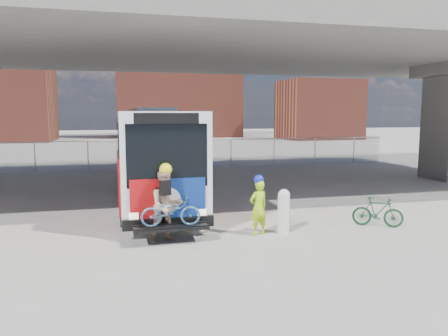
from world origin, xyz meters
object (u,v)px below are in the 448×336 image
object	(u,v)px
cyclist_tan	(166,205)
bollard	(284,210)
bike_parked	(378,212)
bus	(150,147)
cyclist_hivis	(258,206)

from	to	relation	value
cyclist_tan	bollard	bearing A→B (deg)	-16.08
bike_parked	cyclist_tan	bearing A→B (deg)	122.64
bike_parked	bollard	bearing A→B (deg)	122.62
bus	cyclist_hivis	distance (m)	6.95
cyclist_hivis	cyclist_tan	xyz separation A→B (m)	(-2.64, -0.00, 0.17)
cyclist_hivis	cyclist_tan	world-z (taller)	cyclist_tan
bike_parked	cyclist_hivis	bearing A→B (deg)	122.62
bollard	cyclist_hivis	size ratio (longest dim) A/B	0.74
bollard	bike_parked	distance (m)	3.13
bus	bike_parked	world-z (taller)	bus
cyclist_hivis	cyclist_tan	size ratio (longest dim) A/B	0.81
bollard	cyclist_hivis	world-z (taller)	cyclist_hivis
bus	bollard	xyz separation A→B (m)	(3.33, -6.33, -1.41)
bollard	cyclist_hivis	distance (m)	0.79
bus	bollard	size ratio (longest dim) A/B	9.85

